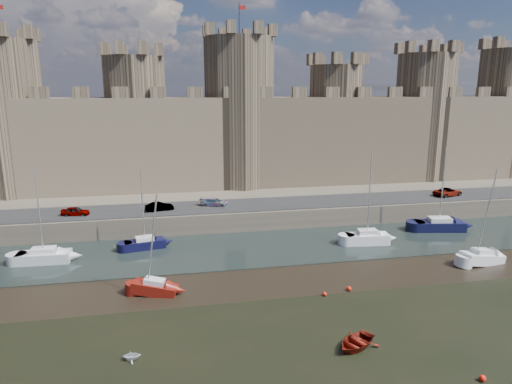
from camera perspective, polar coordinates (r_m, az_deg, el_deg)
The scene contains 20 objects.
ground at distance 31.83m, azimuth 9.22°, elevation -21.53°, with size 160.00×160.00×0.00m, color black.
water_channel at distance 52.56m, azimuth 0.12°, elevation -6.99°, with size 160.00×12.00×0.08m, color black.
quay at distance 86.65m, azimuth -4.53°, elevation 1.75°, with size 160.00×60.00×2.50m, color #4C443A.
road at distance 61.23m, azimuth -1.71°, elevation -1.66°, with size 160.00×7.00×0.10m, color black.
castle at distance 73.31m, azimuth -4.07°, elevation 7.96°, with size 108.50×11.00×29.00m.
car_0 at distance 60.42m, azimuth -21.65°, elevation -2.27°, with size 1.35×3.35×1.14m, color gray.
car_1 at distance 59.61m, azimuth -11.97°, elevation -1.81°, with size 1.24×3.54×1.17m, color gray.
car_2 at distance 60.97m, azimuth -5.20°, elevation -1.28°, with size 1.54×3.78×1.10m, color gray.
car_3 at distance 72.02m, azimuth 22.87°, elevation 0.00°, with size 2.07×4.50×1.25m, color gray.
sailboat_0 at distance 52.97m, azimuth -25.00°, elevation -7.24°, with size 5.41×2.27×9.98m.
sailboat_1 at distance 53.56m, azimuth -13.74°, elevation -6.21°, with size 4.71×2.57×8.94m.
sailboat_2 at distance 55.17m, azimuth 13.72°, elevation -5.52°, with size 5.16×2.45×10.76m.
sailboat_3 at distance 63.05m, azimuth 21.92°, elevation -3.80°, with size 6.48×3.44×10.79m.
sailboat_4 at distance 42.23m, azimuth -12.54°, elevation -11.50°, with size 4.17×2.50×9.13m.
sailboat_5 at distance 53.42m, azimuth 26.39°, elevation -7.28°, with size 4.84×2.42×10.00m.
dinghy_3 at distance 33.56m, azimuth -15.29°, elevation -19.19°, with size 1.08×0.66×1.25m, color silver.
dinghy_4 at distance 34.58m, azimuth 12.37°, elevation -17.93°, with size 2.50×0.72×3.50m, color maroon.
buoy_1 at distance 41.56m, azimuth 8.57°, elevation -12.50°, with size 0.39×0.39×0.39m, color #F6150A.
buoy_2 at distance 33.83m, azimuth 26.46°, elevation -20.12°, with size 0.42×0.42×0.42m, color #FF190B.
buoy_3 at distance 42.91m, azimuth 11.56°, elevation -11.75°, with size 0.43×0.43×0.43m, color #FF230B.
Camera 1 is at (-9.66, -24.49, 17.89)m, focal length 32.00 mm.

